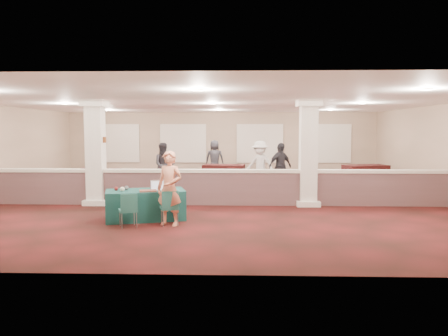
{
  "coord_description": "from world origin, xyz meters",
  "views": [
    {
      "loc": [
        0.89,
        -14.75,
        2.3
      ],
      "look_at": [
        0.47,
        -2.0,
        1.19
      ],
      "focal_mm": 35.0,
      "sensor_mm": 36.0,
      "label": 1
    }
  ],
  "objects_px": {
    "far_table_back_center": "(224,173)",
    "attendee_c": "(280,166)",
    "near_table": "(146,205)",
    "far_table_front_left": "(143,184)",
    "conf_chair_side": "(128,207)",
    "far_table_back_left": "(99,177)",
    "far_table_front_center": "(168,178)",
    "woman": "(170,188)",
    "attendee_a": "(164,165)",
    "conf_chair_main": "(170,205)",
    "far_table_back_right": "(365,174)",
    "attendee_b": "(260,164)",
    "far_table_front_right": "(285,179)",
    "attendee_d": "(215,159)"
  },
  "relations": [
    {
      "from": "attendee_c",
      "to": "attendee_d",
      "type": "height_order",
      "value": "attendee_d"
    },
    {
      "from": "attendee_a",
      "to": "attendee_c",
      "type": "height_order",
      "value": "attendee_c"
    },
    {
      "from": "far_table_back_center",
      "to": "far_table_front_left",
      "type": "bearing_deg",
      "value": -123.05
    },
    {
      "from": "far_table_back_right",
      "to": "attendee_c",
      "type": "distance_m",
      "value": 4.82
    },
    {
      "from": "attendee_a",
      "to": "attendee_d",
      "type": "distance_m",
      "value": 3.94
    },
    {
      "from": "far_table_front_left",
      "to": "attendee_a",
      "type": "distance_m",
      "value": 2.27
    },
    {
      "from": "far_table_front_right",
      "to": "attendee_d",
      "type": "height_order",
      "value": "attendee_d"
    },
    {
      "from": "woman",
      "to": "far_table_front_center",
      "type": "distance_m",
      "value": 7.38
    },
    {
      "from": "far_table_front_right",
      "to": "far_table_back_center",
      "type": "relative_size",
      "value": 0.94
    },
    {
      "from": "woman",
      "to": "attendee_a",
      "type": "distance_m",
      "value": 7.27
    },
    {
      "from": "far_table_back_left",
      "to": "far_table_front_center",
      "type": "bearing_deg",
      "value": -6.86
    },
    {
      "from": "conf_chair_side",
      "to": "woman",
      "type": "xyz_separation_m",
      "value": [
        0.93,
        0.3,
        0.42
      ]
    },
    {
      "from": "attendee_b",
      "to": "woman",
      "type": "bearing_deg",
      "value": -79.44
    },
    {
      "from": "conf_chair_side",
      "to": "attendee_d",
      "type": "height_order",
      "value": "attendee_d"
    },
    {
      "from": "far_table_front_center",
      "to": "attendee_c",
      "type": "height_order",
      "value": "attendee_c"
    },
    {
      "from": "conf_chair_main",
      "to": "woman",
      "type": "xyz_separation_m",
      "value": [
        -0.0,
        0.01,
        0.4
      ]
    },
    {
      "from": "conf_chair_main",
      "to": "near_table",
      "type": "bearing_deg",
      "value": 119.88
    },
    {
      "from": "conf_chair_side",
      "to": "far_table_back_left",
      "type": "xyz_separation_m",
      "value": [
        -3.25,
        7.91,
        -0.14
      ]
    },
    {
      "from": "far_table_front_left",
      "to": "attendee_b",
      "type": "bearing_deg",
      "value": 25.3
    },
    {
      "from": "far_table_front_right",
      "to": "attendee_a",
      "type": "relative_size",
      "value": 0.97
    },
    {
      "from": "woman",
      "to": "far_table_front_center",
      "type": "xyz_separation_m",
      "value": [
        -1.24,
        7.26,
        -0.57
      ]
    },
    {
      "from": "conf_chair_side",
      "to": "far_table_back_center",
      "type": "xyz_separation_m",
      "value": [
        1.92,
        9.47,
        -0.11
      ]
    },
    {
      "from": "near_table",
      "to": "conf_chair_main",
      "type": "bearing_deg",
      "value": -58.8
    },
    {
      "from": "conf_chair_main",
      "to": "far_table_back_right",
      "type": "bearing_deg",
      "value": 34.48
    },
    {
      "from": "far_table_back_left",
      "to": "woman",
      "type": "bearing_deg",
      "value": -61.24
    },
    {
      "from": "far_table_front_center",
      "to": "attendee_b",
      "type": "bearing_deg",
      "value": -4.25
    },
    {
      "from": "woman",
      "to": "attendee_b",
      "type": "distance_m",
      "value": 7.42
    },
    {
      "from": "far_table_back_left",
      "to": "attendee_d",
      "type": "bearing_deg",
      "value": 32.71
    },
    {
      "from": "far_table_front_center",
      "to": "attendee_d",
      "type": "height_order",
      "value": "attendee_d"
    },
    {
      "from": "near_table",
      "to": "attendee_c",
      "type": "bearing_deg",
      "value": 39.54
    },
    {
      "from": "near_table",
      "to": "far_table_front_left",
      "type": "xyz_separation_m",
      "value": [
        -1.0,
        4.28,
        -0.01
      ]
    },
    {
      "from": "attendee_c",
      "to": "attendee_a",
      "type": "bearing_deg",
      "value": 135.61
    },
    {
      "from": "conf_chair_side",
      "to": "attendee_c",
      "type": "distance_m",
      "value": 7.89
    },
    {
      "from": "woman",
      "to": "attendee_b",
      "type": "relative_size",
      "value": 0.97
    },
    {
      "from": "far_table_front_center",
      "to": "far_table_back_center",
      "type": "relative_size",
      "value": 0.88
    },
    {
      "from": "near_table",
      "to": "attendee_c",
      "type": "distance_m",
      "value": 6.97
    },
    {
      "from": "attendee_c",
      "to": "attendee_b",
      "type": "bearing_deg",
      "value": 106.05
    },
    {
      "from": "far_table_back_center",
      "to": "attendee_c",
      "type": "relative_size",
      "value": 1.01
    },
    {
      "from": "far_table_front_center",
      "to": "far_table_back_left",
      "type": "bearing_deg",
      "value": 173.14
    },
    {
      "from": "far_table_front_left",
      "to": "far_table_back_right",
      "type": "height_order",
      "value": "far_table_back_right"
    },
    {
      "from": "far_table_front_center",
      "to": "far_table_front_right",
      "type": "distance_m",
      "value": 4.75
    },
    {
      "from": "woman",
      "to": "far_table_back_left",
      "type": "distance_m",
      "value": 8.7
    },
    {
      "from": "far_table_front_right",
      "to": "attendee_a",
      "type": "xyz_separation_m",
      "value": [
        -4.85,
        0.24,
        0.54
      ]
    },
    {
      "from": "conf_chair_main",
      "to": "attendee_a",
      "type": "distance_m",
      "value": 7.29
    },
    {
      "from": "woman",
      "to": "far_table_front_right",
      "type": "relative_size",
      "value": 1.04
    },
    {
      "from": "near_table",
      "to": "far_table_back_center",
      "type": "relative_size",
      "value": 1.08
    },
    {
      "from": "far_table_front_left",
      "to": "far_table_front_center",
      "type": "xyz_separation_m",
      "value": [
        0.5,
        2.29,
        -0.04
      ]
    },
    {
      "from": "conf_chair_main",
      "to": "attendee_d",
      "type": "height_order",
      "value": "attendee_d"
    },
    {
      "from": "far_table_front_right",
      "to": "near_table",
      "type": "bearing_deg",
      "value": -124.31
    },
    {
      "from": "far_table_front_left",
      "to": "attendee_b",
      "type": "xyz_separation_m",
      "value": [
        4.25,
        2.01,
        0.56
      ]
    }
  ]
}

